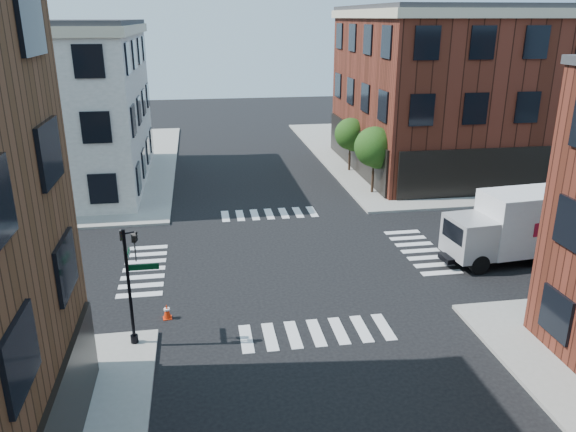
# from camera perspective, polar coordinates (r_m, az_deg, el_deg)

# --- Properties ---
(ground) EXTENTS (120.00, 120.00, 0.00)m
(ground) POSITION_cam_1_polar(r_m,az_deg,el_deg) (28.16, -0.07, -4.47)
(ground) COLOR black
(ground) RESTS_ON ground
(sidewalk_ne) EXTENTS (30.00, 30.00, 0.15)m
(sidewalk_ne) POSITION_cam_1_polar(r_m,az_deg,el_deg) (53.96, 18.84, 6.32)
(sidewalk_ne) COLOR gray
(sidewalk_ne) RESTS_ON ground
(building_ne) EXTENTS (25.00, 16.00, 12.00)m
(building_ne) POSITION_cam_1_polar(r_m,az_deg,el_deg) (48.46, 21.81, 11.72)
(building_ne) COLOR #401910
(building_ne) RESTS_ON ground
(tree_near) EXTENTS (2.69, 2.69, 4.49)m
(tree_near) POSITION_cam_1_polar(r_m,az_deg,el_deg) (38.16, 8.85, 6.75)
(tree_near) COLOR black
(tree_near) RESTS_ON ground
(tree_far) EXTENTS (2.43, 2.43, 4.07)m
(tree_far) POSITION_cam_1_polar(r_m,az_deg,el_deg) (43.83, 6.44, 8.12)
(tree_far) COLOR black
(tree_far) RESTS_ON ground
(signal_pole) EXTENTS (1.29, 1.24, 4.60)m
(signal_pole) POSITION_cam_1_polar(r_m,az_deg,el_deg) (20.76, -15.71, -5.71)
(signal_pole) COLOR black
(signal_pole) RESTS_ON ground
(box_truck) EXTENTS (7.89, 3.04, 3.50)m
(box_truck) POSITION_cam_1_polar(r_m,az_deg,el_deg) (29.94, 22.88, -0.83)
(box_truck) COLOR silver
(box_truck) RESTS_ON ground
(traffic_cone) EXTENTS (0.38, 0.38, 0.64)m
(traffic_cone) POSITION_cam_1_polar(r_m,az_deg,el_deg) (23.35, -12.19, -9.47)
(traffic_cone) COLOR red
(traffic_cone) RESTS_ON ground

